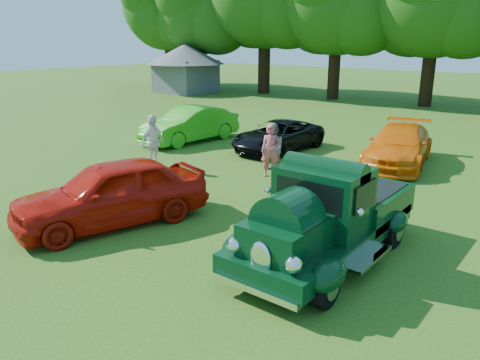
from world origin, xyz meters
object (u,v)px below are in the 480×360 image
Objects in this scene: spectator_white at (153,143)px; back_car_lime at (190,125)px; hero_pickup at (328,218)px; spectator_grey at (273,148)px; gazebo at (185,63)px; back_car_black at (278,136)px; red_convertible at (111,192)px; back_car_orange at (399,145)px; spectator_pink at (271,151)px.

back_car_lime is at bearing 18.81° from spectator_white.
spectator_grey is at bearing 134.31° from hero_pickup.
spectator_grey is 0.87× the size of spectator_white.
gazebo is (-13.80, 13.75, 1.65)m from back_car_lime.
spectator_grey is at bearing -55.83° from back_car_black.
back_car_orange is (3.42, 9.78, -0.10)m from red_convertible.
back_car_lime is at bearing 124.92° from spectator_pink.
gazebo is (-22.33, 11.95, 1.71)m from back_car_orange.
gazebo is (-18.91, 21.74, 1.61)m from red_convertible.
gazebo reaches higher than back_car_orange.
spectator_grey is at bearing 82.84° from spectator_pink.
back_car_lime reaches higher than back_car_black.
spectator_grey is 0.26× the size of gazebo.
back_car_orange is 2.51× the size of spectator_white.
back_car_lime is (-10.09, 6.42, -0.11)m from hero_pickup.
hero_pickup is at bearing -116.09° from spectator_white.
spectator_white reaches higher than spectator_grey.
gazebo is (-19.62, 16.02, 1.55)m from spectator_pink.
back_car_orange is at bearing 100.71° from hero_pickup.
back_car_orange is 8.64m from spectator_white.
gazebo is (-16.04, 17.86, 1.45)m from spectator_white.
hero_pickup is 9.61m from back_car_black.
hero_pickup reaches higher than back_car_lime.
spectator_white is at bearing 173.47° from spectator_pink.
spectator_pink is at bearing -39.24° from gazebo.
gazebo is at bearing 170.46° from spectator_grey.
back_car_lime reaches higher than back_car_orange.
gazebo reaches higher than spectator_grey.
spectator_white is (2.24, -4.11, 0.20)m from back_car_lime.
back_car_lime is 0.71× the size of gazebo.
spectator_grey is (0.47, 6.19, 0.03)m from red_convertible.
red_convertible is at bearing -153.20° from spectator_white.
spectator_pink is (1.87, -3.24, 0.26)m from back_car_black.
back_car_lime is 2.39× the size of spectator_white.
spectator_grey is (-4.51, 4.62, -0.04)m from hero_pickup.
spectator_pink is 1.04× the size of spectator_grey.
back_car_orange is 4.89m from spectator_pink.
spectator_pink is at bearing -72.56° from spectator_white.
hero_pickup is 5.22m from red_convertible.
spectator_pink is (0.71, 5.71, 0.06)m from red_convertible.
back_car_lime is 4.07m from back_car_black.
red_convertible is 1.02× the size of back_car_lime.
back_car_orange is (4.59, 0.83, 0.10)m from back_car_black.
spectator_pink is 0.90× the size of spectator_white.
hero_pickup is 1.09× the size of red_convertible.
spectator_white is at bearing -48.08° from gazebo.
spectator_grey is at bearing 103.39° from red_convertible.
back_car_orange is at bearing 16.76° from back_car_lime.
red_convertible is 0.72× the size of gazebo.
back_car_black is (-6.14, 7.38, -0.26)m from hero_pickup.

